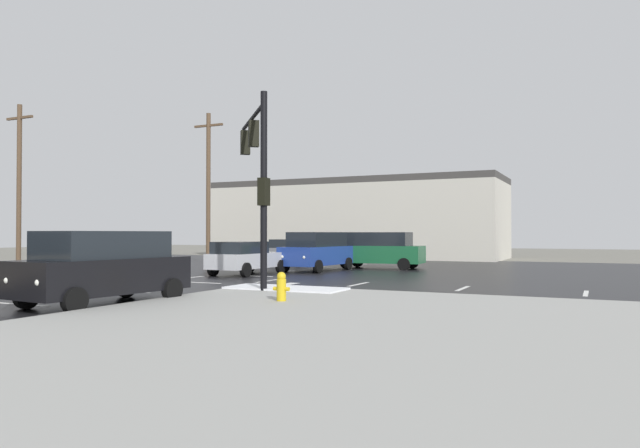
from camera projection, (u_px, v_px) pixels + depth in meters
ground_plane at (229, 280)px, 25.22m from camera, size 120.00×120.00×0.00m
road_asphalt at (229, 279)px, 25.22m from camera, size 44.00×44.00×0.02m
sidewalk_corner at (430, 355)px, 9.22m from camera, size 18.00×18.00×0.14m
snow_strip_curbside at (286, 288)px, 19.46m from camera, size 4.00×1.60×0.06m
lane_markings at (234, 282)px, 23.46m from camera, size 36.15×36.15×0.01m
traffic_signal_mast at (258, 164)px, 20.30m from camera, size 3.32×3.85×6.47m
fire_hydrant at (281, 286)px, 16.04m from camera, size 0.48×0.26×0.79m
strip_building_background at (356, 219)px, 48.80m from camera, size 23.69×8.00×6.35m
suv_blue at (317, 250)px, 30.83m from camera, size 2.45×4.94×2.03m
sedan_navy at (116, 251)px, 37.19m from camera, size 2.24×4.62×1.58m
suv_black at (103, 266)px, 16.18m from camera, size 2.52×4.97×2.03m
suv_green at (380, 249)px, 32.73m from camera, size 4.92×2.38×2.03m
sedan_grey at (284, 251)px, 38.19m from camera, size 4.67×2.41×1.58m
sedan_silver at (246, 257)px, 27.86m from camera, size 2.09×4.57×1.58m
utility_pole_far at (19, 182)px, 35.23m from camera, size 2.20×0.28×9.74m
utility_pole_distant at (208, 185)px, 38.22m from camera, size 2.20×0.28×9.83m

